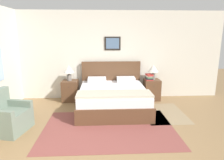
{
  "coord_description": "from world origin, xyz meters",
  "views": [
    {
      "loc": [
        -0.02,
        -2.85,
        1.93
      ],
      "look_at": [
        0.22,
        1.72,
        0.87
      ],
      "focal_mm": 32.0,
      "sensor_mm": 36.0,
      "label": 1
    }
  ],
  "objects_px": {
    "armchair": "(7,117)",
    "table_lamp_near_window": "(69,70)",
    "nightstand_by_door": "(152,90)",
    "nightstand_near_window": "(70,91)",
    "bed": "(113,97)",
    "table_lamp_by_door": "(153,70)"
  },
  "relations": [
    {
      "from": "armchair",
      "to": "table_lamp_by_door",
      "type": "height_order",
      "value": "table_lamp_by_door"
    },
    {
      "from": "table_lamp_near_window",
      "to": "bed",
      "type": "bearing_deg",
      "value": -30.71
    },
    {
      "from": "nightstand_near_window",
      "to": "table_lamp_near_window",
      "type": "height_order",
      "value": "table_lamp_near_window"
    },
    {
      "from": "nightstand_near_window",
      "to": "table_lamp_near_window",
      "type": "distance_m",
      "value": 0.61
    },
    {
      "from": "armchair",
      "to": "nightstand_by_door",
      "type": "height_order",
      "value": "armchair"
    },
    {
      "from": "bed",
      "to": "nightstand_near_window",
      "type": "distance_m",
      "value": 1.42
    },
    {
      "from": "nightstand_by_door",
      "to": "nightstand_near_window",
      "type": "bearing_deg",
      "value": 180.0
    },
    {
      "from": "nightstand_by_door",
      "to": "table_lamp_near_window",
      "type": "bearing_deg",
      "value": -179.96
    },
    {
      "from": "nightstand_near_window",
      "to": "table_lamp_by_door",
      "type": "xyz_separation_m",
      "value": [
        2.44,
        -0.0,
        0.61
      ]
    },
    {
      "from": "nightstand_near_window",
      "to": "nightstand_by_door",
      "type": "distance_m",
      "value": 2.42
    },
    {
      "from": "nightstand_by_door",
      "to": "table_lamp_by_door",
      "type": "height_order",
      "value": "table_lamp_by_door"
    },
    {
      "from": "armchair",
      "to": "nightstand_by_door",
      "type": "distance_m",
      "value": 3.88
    },
    {
      "from": "armchair",
      "to": "table_lamp_near_window",
      "type": "bearing_deg",
      "value": 165.49
    },
    {
      "from": "bed",
      "to": "table_lamp_near_window",
      "type": "bearing_deg",
      "value": 149.29
    },
    {
      "from": "nightstand_by_door",
      "to": "armchair",
      "type": "bearing_deg",
      "value": -151.39
    },
    {
      "from": "bed",
      "to": "nightstand_by_door",
      "type": "relative_size",
      "value": 3.18
    },
    {
      "from": "armchair",
      "to": "nightstand_near_window",
      "type": "distance_m",
      "value": 2.1
    },
    {
      "from": "armchair",
      "to": "table_lamp_near_window",
      "type": "height_order",
      "value": "table_lamp_near_window"
    },
    {
      "from": "nightstand_by_door",
      "to": "bed",
      "type": "bearing_deg",
      "value": -148.94
    },
    {
      "from": "nightstand_near_window",
      "to": "table_lamp_near_window",
      "type": "bearing_deg",
      "value": -172.47
    },
    {
      "from": "armchair",
      "to": "nightstand_near_window",
      "type": "xyz_separation_m",
      "value": [
        0.98,
        1.86,
        0.01
      ]
    },
    {
      "from": "table_lamp_near_window",
      "to": "table_lamp_by_door",
      "type": "distance_m",
      "value": 2.45
    }
  ]
}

